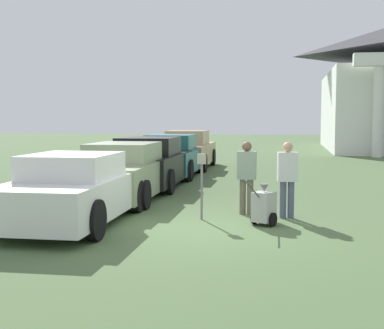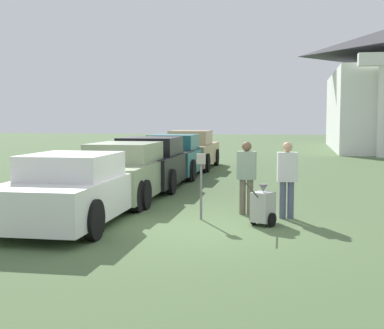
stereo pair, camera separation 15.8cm
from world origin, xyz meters
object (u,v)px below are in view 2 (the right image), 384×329
(parked_car_tan, at_px, (191,151))
(parked_car_white, at_px, (75,190))
(person_worker, at_px, (247,173))
(equipment_cart, at_px, (263,207))
(parked_car_sage, at_px, (127,173))
(parked_car_black, at_px, (152,164))
(parking_meter, at_px, (201,174))
(person_supervisor, at_px, (287,175))
(parked_car_teal, at_px, (175,157))

(parked_car_tan, bearing_deg, parked_car_white, -91.41)
(parked_car_tan, relative_size, person_worker, 3.01)
(parked_car_white, relative_size, equipment_cart, 4.74)
(parked_car_sage, height_order, equipment_cart, parked_car_sage)
(parked_car_black, height_order, person_worker, person_worker)
(parked_car_sage, bearing_deg, person_worker, -28.00)
(parked_car_sage, distance_m, person_worker, 3.76)
(parked_car_black, distance_m, person_worker, 5.39)
(person_worker, height_order, equipment_cart, person_worker)
(parking_meter, height_order, person_supervisor, person_supervisor)
(parked_car_white, xyz_separation_m, equipment_cart, (3.80, 0.51, -0.30))
(parked_car_white, relative_size, parked_car_sage, 0.94)
(person_supervisor, height_order, equipment_cart, person_supervisor)
(parked_car_sage, bearing_deg, parking_meter, -46.47)
(parked_car_teal, bearing_deg, parking_meter, -74.59)
(parked_car_black, relative_size, person_worker, 3.00)
(parked_car_teal, xyz_separation_m, equipment_cart, (3.80, -8.55, -0.34))
(parking_meter, bearing_deg, person_worker, 41.50)
(parked_car_black, xyz_separation_m, parking_meter, (2.46, -5.00, 0.25))
(parked_car_teal, distance_m, person_worker, 8.10)
(parked_car_white, distance_m, parked_car_sage, 3.38)
(parked_car_tan, xyz_separation_m, person_worker, (3.36, -10.60, 0.17))
(parked_car_white, xyz_separation_m, parked_car_teal, (0.00, 9.06, 0.04))
(parked_car_tan, height_order, person_worker, person_worker)
(parked_car_white, bearing_deg, parked_car_sage, 88.59)
(parked_car_tan, xyz_separation_m, equipment_cart, (3.80, -11.78, -0.37))
(parked_car_black, relative_size, equipment_cart, 4.94)
(parked_car_white, bearing_deg, equipment_cart, 6.18)
(parked_car_sage, bearing_deg, equipment_cart, -38.43)
(person_supervisor, bearing_deg, person_worker, -27.54)
(parked_car_sage, height_order, parked_car_tan, parked_car_tan)
(person_supervisor, relative_size, equipment_cart, 1.66)
(parked_car_teal, height_order, equipment_cart, parked_car_teal)
(parked_car_black, distance_m, parked_car_tan, 6.39)
(parking_meter, xyz_separation_m, person_supervisor, (1.79, 0.49, -0.04))
(parked_car_white, xyz_separation_m, parking_meter, (2.46, 0.91, 0.29))
(parked_car_teal, relative_size, person_supervisor, 2.82)
(person_supervisor, bearing_deg, parking_meter, 6.17)
(parked_car_black, height_order, parking_meter, parked_car_black)
(parked_car_black, height_order, equipment_cart, parked_car_black)
(parked_car_black, bearing_deg, equipment_cart, -56.23)
(parked_car_tan, distance_m, person_supervisor, 11.70)
(parking_meter, bearing_deg, parked_car_black, 116.25)
(parked_car_sage, distance_m, parked_car_tan, 8.92)
(person_worker, relative_size, person_supervisor, 0.99)
(parking_meter, bearing_deg, parked_car_tan, 102.21)
(parking_meter, relative_size, person_supervisor, 0.85)
(parked_car_sage, xyz_separation_m, parking_meter, (2.46, -2.47, 0.27))
(parked_car_white, height_order, parked_car_teal, parked_car_teal)
(parked_car_sage, distance_m, equipment_cart, 4.78)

